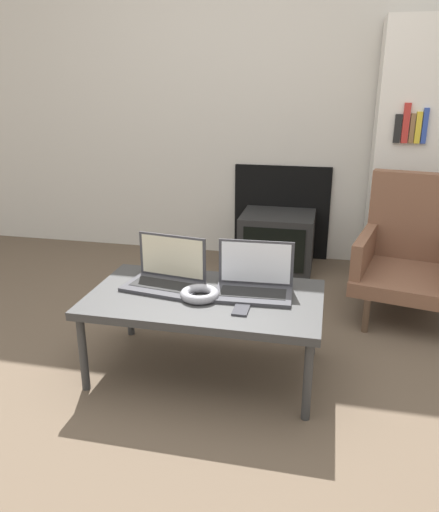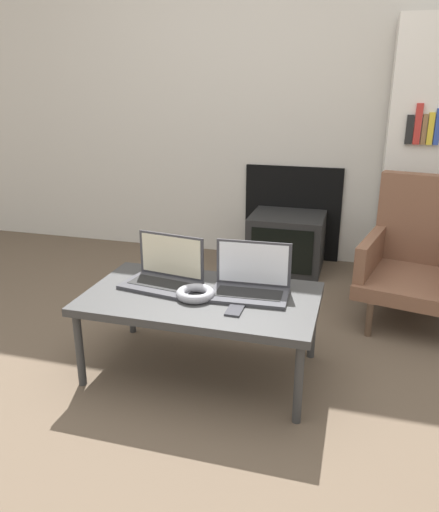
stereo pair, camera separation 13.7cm
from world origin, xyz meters
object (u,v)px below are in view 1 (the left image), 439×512
Objects in this scene: phone at (242,308)px; tv at (277,240)px; headphones at (200,294)px; laptop_left at (166,275)px; armchair at (412,249)px; laptop_right at (254,282)px.

phone is 1.61m from tv.
laptop_left is at bearing 148.83° from headphones.
armchair is (1.21, 0.86, -0.06)m from laptop_left.
tv is (-0.04, 1.41, -0.24)m from laptop_right.
laptop_right is 0.19m from phone.
laptop_left is at bearing -104.70° from tv.
laptop_left reaches higher than headphones.
headphones is 0.22× the size of armchair.
laptop_left and laptop_right have the same top height.
laptop_left is at bearing 177.18° from laptop_right.
tv is 1.02m from armchair.
laptop_left is at bearing -131.97° from armchair.
laptop_left is 1.48m from armchair.
laptop_left is 2.17× the size of headphones.
laptop_right is at bearing 8.98° from laptop_left.
laptop_right is 0.45× the size of armchair.
phone is (-0.02, -0.18, -0.05)m from laptop_right.
laptop_left reaches higher than tv.
laptop_left is 0.22m from headphones.
laptop_right is 1.17m from armchair.
laptop_right is at bearing 27.39° from headphones.
armchair is at bearing -33.43° from tv.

